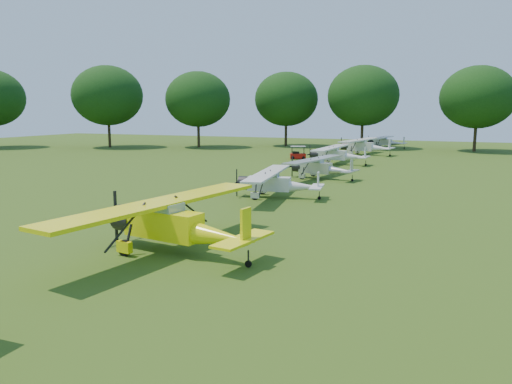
{
  "coord_description": "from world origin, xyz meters",
  "views": [
    {
      "loc": [
        12.47,
        -22.85,
        5.94
      ],
      "look_at": [
        1.99,
        2.67,
        1.4
      ],
      "focal_mm": 35.0,
      "sensor_mm": 36.0,
      "label": 1
    }
  ],
  "objects_px": {
    "aircraft_3": "(276,182)",
    "golf_cart": "(298,155)",
    "aircraft_2": "(173,221)",
    "aircraft_6": "(364,145)",
    "aircraft_4": "(320,166)",
    "aircraft_5": "(336,154)",
    "aircraft_7": "(385,141)"
  },
  "relations": [
    {
      "from": "aircraft_3",
      "to": "golf_cart",
      "type": "height_order",
      "value": "aircraft_3"
    },
    {
      "from": "aircraft_2",
      "to": "aircraft_3",
      "type": "height_order",
      "value": "aircraft_2"
    },
    {
      "from": "aircraft_6",
      "to": "aircraft_4",
      "type": "bearing_deg",
      "value": -78.86
    },
    {
      "from": "aircraft_3",
      "to": "aircraft_6",
      "type": "xyz_separation_m",
      "value": [
        -0.4,
        35.45,
        0.2
      ]
    },
    {
      "from": "aircraft_5",
      "to": "aircraft_6",
      "type": "relative_size",
      "value": 0.92
    },
    {
      "from": "aircraft_5",
      "to": "aircraft_7",
      "type": "xyz_separation_m",
      "value": [
        1.59,
        26.55,
        -0.11
      ]
    },
    {
      "from": "aircraft_2",
      "to": "golf_cart",
      "type": "distance_m",
      "value": 41.55
    },
    {
      "from": "aircraft_3",
      "to": "aircraft_7",
      "type": "distance_m",
      "value": 48.94
    },
    {
      "from": "aircraft_2",
      "to": "aircraft_7",
      "type": "height_order",
      "value": "aircraft_2"
    },
    {
      "from": "aircraft_4",
      "to": "golf_cart",
      "type": "relative_size",
      "value": 4.53
    },
    {
      "from": "aircraft_5",
      "to": "golf_cart",
      "type": "relative_size",
      "value": 4.95
    },
    {
      "from": "aircraft_3",
      "to": "aircraft_6",
      "type": "height_order",
      "value": "aircraft_6"
    },
    {
      "from": "aircraft_3",
      "to": "aircraft_4",
      "type": "height_order",
      "value": "aircraft_3"
    },
    {
      "from": "aircraft_4",
      "to": "aircraft_7",
      "type": "relative_size",
      "value": 1.0
    },
    {
      "from": "aircraft_2",
      "to": "aircraft_7",
      "type": "relative_size",
      "value": 1.25
    },
    {
      "from": "aircraft_3",
      "to": "aircraft_4",
      "type": "xyz_separation_m",
      "value": [
        0.31,
        10.42,
        -0.0
      ]
    },
    {
      "from": "aircraft_3",
      "to": "aircraft_7",
      "type": "height_order",
      "value": "aircraft_3"
    },
    {
      "from": "aircraft_5",
      "to": "aircraft_7",
      "type": "bearing_deg",
      "value": 88.33
    },
    {
      "from": "aircraft_3",
      "to": "golf_cart",
      "type": "bearing_deg",
      "value": 95.98
    },
    {
      "from": "aircraft_4",
      "to": "aircraft_3",
      "type": "bearing_deg",
      "value": -81.82
    },
    {
      "from": "aircraft_2",
      "to": "aircraft_7",
      "type": "bearing_deg",
      "value": 99.47
    },
    {
      "from": "aircraft_3",
      "to": "aircraft_6",
      "type": "bearing_deg",
      "value": 82.12
    },
    {
      "from": "aircraft_2",
      "to": "aircraft_4",
      "type": "height_order",
      "value": "aircraft_2"
    },
    {
      "from": "aircraft_2",
      "to": "aircraft_3",
      "type": "xyz_separation_m",
      "value": [
        -0.66,
        14.2,
        -0.26
      ]
    },
    {
      "from": "aircraft_3",
      "to": "golf_cart",
      "type": "xyz_separation_m",
      "value": [
        -6.9,
        26.64,
        -0.58
      ]
    },
    {
      "from": "aircraft_4",
      "to": "aircraft_6",
      "type": "distance_m",
      "value": 25.04
    },
    {
      "from": "aircraft_3",
      "to": "aircraft_6",
      "type": "relative_size",
      "value": 0.85
    },
    {
      "from": "aircraft_2",
      "to": "aircraft_6",
      "type": "xyz_separation_m",
      "value": [
        -1.06,
        49.65,
        -0.07
      ]
    },
    {
      "from": "aircraft_6",
      "to": "golf_cart",
      "type": "bearing_deg",
      "value": -116.9
    },
    {
      "from": "aircraft_2",
      "to": "aircraft_6",
      "type": "bearing_deg",
      "value": 100.55
    },
    {
      "from": "aircraft_5",
      "to": "aircraft_3",
      "type": "bearing_deg",
      "value": -85.44
    },
    {
      "from": "aircraft_4",
      "to": "golf_cart",
      "type": "height_order",
      "value": "aircraft_4"
    }
  ]
}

